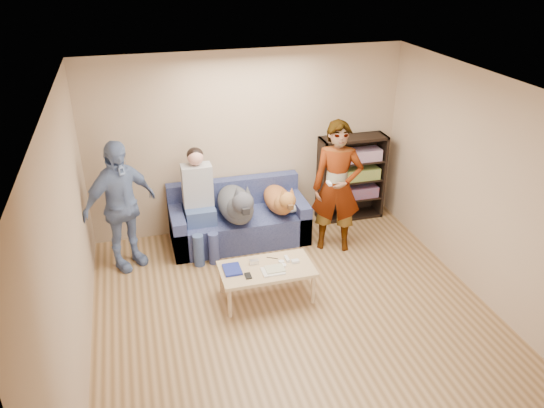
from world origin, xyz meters
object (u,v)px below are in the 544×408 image
object	(u,v)px
notebook_blue	(232,269)
person_seated	(199,198)
sofa	(238,221)
dog_gray	(237,205)
bookshelf	(351,176)
person_standing_left	(120,206)
camera_silver	(254,262)
coffee_table	(267,271)
person_standing_right	(337,187)
dog_tan	(280,200)

from	to	relation	value
notebook_blue	person_seated	world-z (taller)	person_seated
notebook_blue	sofa	distance (m)	1.48
dog_gray	bookshelf	xyz separation A→B (m)	(1.86, 0.47, 0.01)
person_standing_left	camera_silver	world-z (taller)	person_standing_left
notebook_blue	dog_gray	distance (m)	1.25
person_standing_left	sofa	world-z (taller)	person_standing_left
dog_gray	coffee_table	bearing A→B (deg)	-86.08
bookshelf	coffee_table	bearing A→B (deg)	-136.20
person_standing_right	notebook_blue	distance (m)	1.89
person_standing_left	coffee_table	xyz separation A→B (m)	(1.59, -1.19, -0.49)
person_standing_right	person_standing_left	xyz separation A→B (m)	(-2.81, 0.29, -0.05)
camera_silver	dog_gray	xyz separation A→B (m)	(0.04, 1.11, 0.22)
notebook_blue	dog_gray	world-z (taller)	dog_gray
dog_gray	coffee_table	size ratio (longest dim) A/B	1.16
person_standing_left	dog_tan	xyz separation A→B (m)	(2.13, 0.12, -0.25)
dog_gray	dog_tan	world-z (taller)	dog_gray
notebook_blue	sofa	world-z (taller)	sofa
notebook_blue	bookshelf	xyz separation A→B (m)	(2.18, 1.65, 0.25)
camera_silver	dog_tan	world-z (taller)	dog_tan
camera_silver	dog_tan	bearing A→B (deg)	60.87
person_standing_right	sofa	world-z (taller)	person_standing_right
notebook_blue	coffee_table	distance (m)	0.41
camera_silver	bookshelf	size ratio (longest dim) A/B	0.08
person_standing_left	sofa	size ratio (longest dim) A/B	0.91
person_seated	dog_tan	xyz separation A→B (m)	(1.12, -0.03, -0.16)
person_standing_left	dog_tan	size ratio (longest dim) A/B	1.51
person_standing_right	camera_silver	distance (m)	1.62
dog_tan	sofa	bearing A→B (deg)	164.45
sofa	bookshelf	distance (m)	1.86
sofa	person_standing_right	bearing A→B (deg)	-24.55
person_standing_right	camera_silver	world-z (taller)	person_standing_right
person_seated	coffee_table	bearing A→B (deg)	-66.83
person_seated	bookshelf	bearing A→B (deg)	8.72
dog_gray	bookshelf	size ratio (longest dim) A/B	0.98
person_seated	sofa	bearing A→B (deg)	12.96
dog_tan	dog_gray	bearing A→B (deg)	-172.97
notebook_blue	camera_silver	distance (m)	0.29
person_standing_left	dog_gray	size ratio (longest dim) A/B	1.36
sofa	coffee_table	xyz separation A→B (m)	(0.02, -1.47, 0.09)
bookshelf	sofa	bearing A→B (deg)	-172.60
dog_gray	coffee_table	xyz separation A→B (m)	(0.08, -1.23, -0.29)
person_standing_right	person_seated	size ratio (longest dim) A/B	1.24
person_standing_left	sofa	bearing A→B (deg)	-20.76
dog_tan	person_seated	bearing A→B (deg)	178.39
bookshelf	dog_tan	bearing A→B (deg)	-162.36
dog_gray	sofa	bearing A→B (deg)	75.62
coffee_table	bookshelf	size ratio (longest dim) A/B	0.85
person_seated	dog_gray	size ratio (longest dim) A/B	1.15
notebook_blue	person_seated	xyz separation A→B (m)	(-0.17, 1.29, 0.34)
person_standing_left	notebook_blue	distance (m)	1.70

